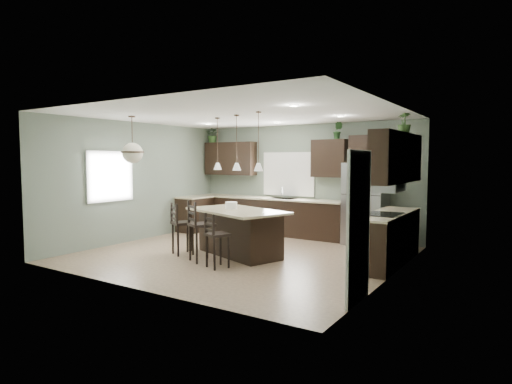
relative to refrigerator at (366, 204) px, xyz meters
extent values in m
plane|color=#9E8466|center=(-1.76, -2.41, -0.93)|extent=(6.00, 6.00, 0.00)
cube|color=white|center=(1.22, -3.96, 0.09)|extent=(0.04, 0.82, 2.04)
cube|color=white|center=(-2.16, 0.33, 0.62)|extent=(1.35, 0.02, 1.00)
cube|color=white|center=(-4.74, -3.21, 0.62)|extent=(0.02, 1.10, 1.00)
cube|color=black|center=(-4.46, -0.71, -0.48)|extent=(0.60, 0.90, 0.90)
cube|color=beige|center=(-4.44, -0.71, -0.01)|extent=(0.66, 0.96, 0.04)
cube|color=black|center=(-2.61, 0.04, -0.48)|extent=(4.20, 0.60, 0.90)
cube|color=beige|center=(-2.61, 0.02, -0.01)|extent=(4.20, 0.66, 0.04)
cube|color=gray|center=(-2.16, 0.02, 0.01)|extent=(0.70, 0.45, 0.01)
cylinder|color=silver|center=(-2.16, -0.01, 0.16)|extent=(0.02, 0.02, 0.28)
cube|color=black|center=(-3.91, 0.17, 1.02)|extent=(1.55, 0.34, 0.90)
cube|color=black|center=(-0.96, 0.17, 1.02)|extent=(0.85, 0.34, 0.90)
cube|color=black|center=(0.09, 0.17, 1.32)|extent=(1.05, 0.34, 0.45)
cube|color=black|center=(0.94, -1.53, -0.48)|extent=(0.60, 2.35, 0.90)
cube|color=beige|center=(0.92, -1.53, -0.01)|extent=(0.66, 2.35, 0.04)
cube|color=black|center=(0.92, -1.81, 0.02)|extent=(0.58, 0.75, 0.02)
cube|color=gray|center=(0.64, -1.81, -0.48)|extent=(0.01, 0.72, 0.60)
cube|color=black|center=(1.07, -1.53, 1.02)|extent=(0.34, 2.35, 0.90)
cube|color=gray|center=(1.02, -1.81, 0.62)|extent=(0.40, 0.75, 0.40)
cube|color=#9D9CA4|center=(0.00, 0.00, 0.00)|extent=(0.90, 0.74, 1.85)
cube|color=black|center=(-1.77, -2.53, -0.46)|extent=(2.34, 1.80, 0.92)
cylinder|color=white|center=(-1.96, -2.46, 0.07)|extent=(0.24, 0.24, 0.14)
cube|color=black|center=(-2.75, -3.04, -0.40)|extent=(0.53, 0.53, 1.05)
cube|color=black|center=(-2.04, -3.29, -0.35)|extent=(0.58, 0.58, 1.15)
cube|color=black|center=(-1.50, -3.51, -0.43)|extent=(0.47, 0.47, 0.98)
imported|color=#2F5224|center=(-4.49, 0.14, 1.70)|extent=(0.47, 0.44, 0.44)
imported|color=#234920|center=(-0.75, 0.14, 1.68)|extent=(0.23, 0.18, 0.40)
imported|color=#325525|center=(1.04, -0.98, 1.70)|extent=(0.30, 0.30, 0.44)
plane|color=slate|center=(-1.76, 0.34, 0.48)|extent=(6.00, 0.00, 6.00)
plane|color=slate|center=(-1.76, -5.16, 0.48)|extent=(6.00, 0.00, 6.00)
plane|color=slate|center=(-4.76, -2.41, 0.48)|extent=(0.00, 5.50, 5.50)
plane|color=slate|center=(1.24, -2.41, 0.48)|extent=(0.00, 5.50, 5.50)
plane|color=white|center=(-1.76, -2.41, 1.87)|extent=(6.00, 6.00, 0.00)
camera|label=1|loc=(3.11, -9.41, 0.98)|focal=30.00mm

